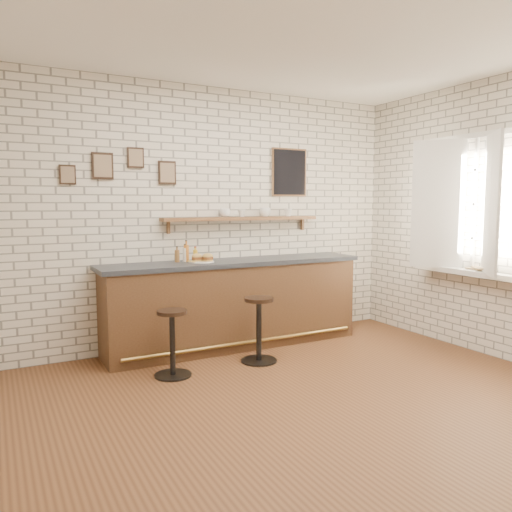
{
  "coord_description": "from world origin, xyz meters",
  "views": [
    {
      "loc": [
        -2.27,
        -3.44,
        1.66
      ],
      "look_at": [
        0.05,
        0.9,
        1.14
      ],
      "focal_mm": 35.0,
      "sensor_mm": 36.0,
      "label": 1
    }
  ],
  "objects_px": {
    "shelf_cup_b": "(242,213)",
    "bar_counter": "(235,303)",
    "bitters_bottle_brown": "(177,256)",
    "book_lower": "(472,269)",
    "bar_stool_left": "(172,341)",
    "sandwich_plate": "(201,262)",
    "ciabatta_sandwich": "(202,257)",
    "shelf_cup_a": "(225,213)",
    "condiment_bottle_yellow": "(195,255)",
    "book_upper": "(474,268)",
    "bar_stool_right": "(259,327)",
    "shelf_cup_c": "(265,212)",
    "bitters_bottle_white": "(185,255)",
    "bitters_bottle_amber": "(186,253)",
    "shelf_cup_d": "(288,212)"
  },
  "relations": [
    {
      "from": "shelf_cup_b",
      "to": "bar_counter",
      "type": "bearing_deg",
      "value": 153.53
    },
    {
      "from": "bitters_bottle_brown",
      "to": "book_lower",
      "type": "height_order",
      "value": "bitters_bottle_brown"
    },
    {
      "from": "bar_counter",
      "to": "bar_stool_left",
      "type": "distance_m",
      "value": 1.18
    },
    {
      "from": "bar_stool_left",
      "to": "sandwich_plate",
      "type": "bearing_deg",
      "value": 48.5
    },
    {
      "from": "sandwich_plate",
      "to": "ciabatta_sandwich",
      "type": "distance_m",
      "value": 0.05
    },
    {
      "from": "bar_counter",
      "to": "sandwich_plate",
      "type": "distance_m",
      "value": 0.66
    },
    {
      "from": "bitters_bottle_brown",
      "to": "bar_stool_left",
      "type": "bearing_deg",
      "value": -113.04
    },
    {
      "from": "sandwich_plate",
      "to": "shelf_cup_a",
      "type": "height_order",
      "value": "shelf_cup_a"
    },
    {
      "from": "condiment_bottle_yellow",
      "to": "book_upper",
      "type": "relative_size",
      "value": 0.7
    },
    {
      "from": "shelf_cup_a",
      "to": "book_upper",
      "type": "xyz_separation_m",
      "value": [
        2.21,
        -1.7,
        -0.59
      ]
    },
    {
      "from": "ciabatta_sandwich",
      "to": "bar_stool_right",
      "type": "distance_m",
      "value": 1.01
    },
    {
      "from": "bar_stool_right",
      "to": "book_upper",
      "type": "height_order",
      "value": "book_upper"
    },
    {
      "from": "shelf_cup_a",
      "to": "shelf_cup_c",
      "type": "relative_size",
      "value": 0.92
    },
    {
      "from": "bitters_bottle_brown",
      "to": "shelf_cup_c",
      "type": "xyz_separation_m",
      "value": [
        1.16,
        0.08,
        0.47
      ]
    },
    {
      "from": "condiment_bottle_yellow",
      "to": "bar_counter",
      "type": "bearing_deg",
      "value": -15.76
    },
    {
      "from": "shelf_cup_a",
      "to": "sandwich_plate",
      "type": "bearing_deg",
      "value": -153.55
    },
    {
      "from": "bitters_bottle_brown",
      "to": "book_lower",
      "type": "bearing_deg",
      "value": -29.41
    },
    {
      "from": "bitters_bottle_white",
      "to": "bitters_bottle_amber",
      "type": "bearing_deg",
      "value": 0.0
    },
    {
      "from": "bar_stool_right",
      "to": "book_upper",
      "type": "distance_m",
      "value": 2.45
    },
    {
      "from": "bar_counter",
      "to": "bar_stool_left",
      "type": "relative_size",
      "value": 4.8
    },
    {
      "from": "bitters_bottle_brown",
      "to": "shelf_cup_b",
      "type": "height_order",
      "value": "shelf_cup_b"
    },
    {
      "from": "sandwich_plate",
      "to": "ciabatta_sandwich",
      "type": "xyz_separation_m",
      "value": [
        0.01,
        0.0,
        0.05
      ]
    },
    {
      "from": "sandwich_plate",
      "to": "bar_stool_left",
      "type": "distance_m",
      "value": 1.08
    },
    {
      "from": "bitters_bottle_white",
      "to": "bar_counter",
      "type": "bearing_deg",
      "value": -12.36
    },
    {
      "from": "book_lower",
      "to": "bitters_bottle_white",
      "type": "bearing_deg",
      "value": 153.8
    },
    {
      "from": "condiment_bottle_yellow",
      "to": "shelf_cup_b",
      "type": "xyz_separation_m",
      "value": [
        0.63,
        0.08,
        0.46
      ]
    },
    {
      "from": "shelf_cup_c",
      "to": "shelf_cup_b",
      "type": "bearing_deg",
      "value": 102.17
    },
    {
      "from": "shelf_cup_c",
      "to": "bar_stool_left",
      "type": "bearing_deg",
      "value": 131.81
    },
    {
      "from": "bitters_bottle_brown",
      "to": "condiment_bottle_yellow",
      "type": "height_order",
      "value": "bitters_bottle_brown"
    },
    {
      "from": "bar_counter",
      "to": "shelf_cup_d",
      "type": "bearing_deg",
      "value": 13.36
    },
    {
      "from": "bar_counter",
      "to": "bar_stool_left",
      "type": "height_order",
      "value": "bar_counter"
    },
    {
      "from": "bitters_bottle_amber",
      "to": "book_upper",
      "type": "height_order",
      "value": "bitters_bottle_amber"
    },
    {
      "from": "bitters_bottle_brown",
      "to": "bar_stool_right",
      "type": "bearing_deg",
      "value": -51.23
    },
    {
      "from": "bitters_bottle_amber",
      "to": "bar_stool_left",
      "type": "relative_size",
      "value": 0.38
    },
    {
      "from": "sandwich_plate",
      "to": "shelf_cup_d",
      "type": "relative_size",
      "value": 2.75
    },
    {
      "from": "sandwich_plate",
      "to": "condiment_bottle_yellow",
      "type": "bearing_deg",
      "value": 97.88
    },
    {
      "from": "shelf_cup_c",
      "to": "shelf_cup_d",
      "type": "bearing_deg",
      "value": -77.83
    },
    {
      "from": "bitters_bottle_white",
      "to": "book_upper",
      "type": "xyz_separation_m",
      "value": [
        2.74,
        -1.62,
        -0.13
      ]
    },
    {
      "from": "bitters_bottle_amber",
      "to": "shelf_cup_a",
      "type": "bearing_deg",
      "value": 8.76
    },
    {
      "from": "bar_stool_right",
      "to": "shelf_cup_a",
      "type": "relative_size",
      "value": 5.4
    },
    {
      "from": "bitters_bottle_white",
      "to": "bar_stool_right",
      "type": "relative_size",
      "value": 0.29
    },
    {
      "from": "sandwich_plate",
      "to": "bitters_bottle_brown",
      "type": "xyz_separation_m",
      "value": [
        -0.23,
        0.13,
        0.07
      ]
    },
    {
      "from": "bitters_bottle_white",
      "to": "bitters_bottle_amber",
      "type": "height_order",
      "value": "bitters_bottle_amber"
    },
    {
      "from": "bar_stool_right",
      "to": "bitters_bottle_brown",
      "type": "bearing_deg",
      "value": 128.77
    },
    {
      "from": "bitters_bottle_amber",
      "to": "book_upper",
      "type": "distance_m",
      "value": 3.17
    },
    {
      "from": "bitters_bottle_white",
      "to": "book_lower",
      "type": "xyz_separation_m",
      "value": [
        2.74,
        -1.6,
        -0.15
      ]
    },
    {
      "from": "bitters_bottle_white",
      "to": "bitters_bottle_amber",
      "type": "xyz_separation_m",
      "value": [
        0.02,
        0.0,
        0.02
      ]
    },
    {
      "from": "bitters_bottle_brown",
      "to": "shelf_cup_a",
      "type": "distance_m",
      "value": 0.78
    },
    {
      "from": "book_lower",
      "to": "ciabatta_sandwich",
      "type": "bearing_deg",
      "value": 154.54
    },
    {
      "from": "book_lower",
      "to": "book_upper",
      "type": "height_order",
      "value": "book_upper"
    }
  ]
}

